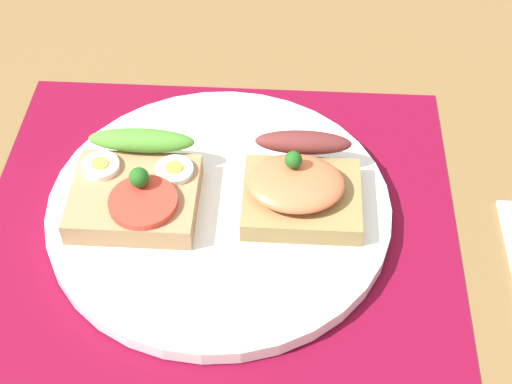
% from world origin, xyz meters
% --- Properties ---
extents(ground_plane, '(1.20, 0.90, 0.03)m').
position_xyz_m(ground_plane, '(0.00, 0.00, -0.02)').
color(ground_plane, brown).
extents(placemat, '(0.39, 0.32, 0.00)m').
position_xyz_m(placemat, '(0.00, 0.00, 0.00)').
color(placemat, maroon).
rests_on(placemat, ground_plane).
extents(plate, '(0.28, 0.28, 0.01)m').
position_xyz_m(plate, '(0.00, 0.00, 0.01)').
color(plate, white).
rests_on(plate, placemat).
extents(sandwich_egg_tomato, '(0.10, 0.10, 0.04)m').
position_xyz_m(sandwich_egg_tomato, '(-0.07, -0.00, 0.03)').
color(sandwich_egg_tomato, '#A47C52').
rests_on(sandwich_egg_tomato, plate).
extents(sandwich_salmon, '(0.09, 0.09, 0.05)m').
position_xyz_m(sandwich_salmon, '(0.06, 0.01, 0.03)').
color(sandwich_salmon, olive).
rests_on(sandwich_salmon, plate).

